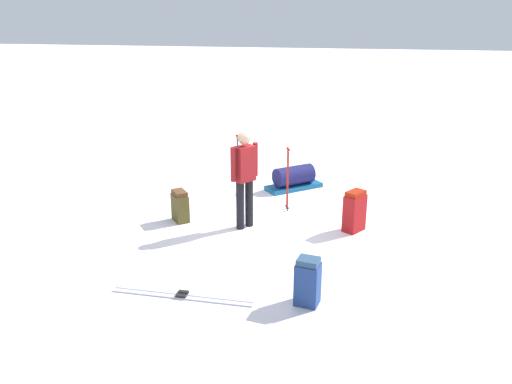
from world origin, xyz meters
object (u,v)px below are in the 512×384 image
backpack_small_spare (355,211)px  backpack_large_dark (308,282)px  skier_standing (245,175)px  ski_poles_planted_near (238,162)px  ski_pair_near (182,295)px  gear_sled (294,178)px  ski_poles_planted_far (288,176)px  backpack_bright (180,206)px

backpack_small_spare → backpack_large_dark: bearing=-12.8°
skier_standing → backpack_small_spare: (-0.18, 1.87, -0.60)m
backpack_large_dark → ski_poles_planted_near: 4.34m
skier_standing → ski_poles_planted_near: (-1.61, -0.47, -0.26)m
ski_pair_near → ski_poles_planted_near: ski_poles_planted_near is taller
gear_sled → skier_standing: bearing=-15.5°
ski_pair_near → backpack_large_dark: (-0.11, 1.65, 0.31)m
skier_standing → ski_poles_planted_far: size_ratio=1.40×
gear_sled → backpack_small_spare: bearing=32.0°
backpack_small_spare → ski_poles_planted_far: bearing=-121.3°
ski_poles_planted_far → gear_sled: 1.34m
ski_pair_near → gear_sled: bearing=168.3°
ski_pair_near → skier_standing: bearing=171.7°
skier_standing → ski_poles_planted_far: (-0.93, 0.62, -0.28)m
backpack_bright → gear_sled: 2.78m
backpack_large_dark → ski_poles_planted_far: 3.36m
ski_pair_near → ski_poles_planted_near: size_ratio=1.56×
backpack_large_dark → gear_sled: size_ratio=0.54×
ski_pair_near → backpack_small_spare: bearing=139.8°
skier_standing → ski_pair_near: size_ratio=0.87×
backpack_bright → backpack_small_spare: backpack_small_spare is taller
ski_pair_near → ski_poles_planted_near: (-4.06, -0.11, 0.68)m
backpack_bright → gear_sled: (-2.12, 1.80, -0.05)m
backpack_small_spare → ski_poles_planted_near: ski_poles_planted_near is taller
ski_pair_near → backpack_large_dark: backpack_large_dark is taller
backpack_bright → backpack_large_dark: bearing=45.8°
backpack_small_spare → gear_sled: (-2.02, -1.26, -0.13)m
ski_pair_near → gear_sled: 4.75m
skier_standing → backpack_large_dark: 2.75m
skier_standing → ski_poles_planted_far: bearing=146.2°
backpack_bright → ski_poles_planted_near: ski_poles_planted_near is taller
ski_poles_planted_near → gear_sled: bearing=118.5°
ski_poles_planted_near → ski_poles_planted_far: 1.28m
ski_poles_planted_near → ski_poles_planted_far: size_ratio=1.03×
backpack_large_dark → ski_poles_planted_far: bearing=-168.5°
backpack_large_dark → skier_standing: bearing=-151.1°
backpack_small_spare → ski_poles_planted_far: (-0.76, -1.24, 0.33)m
backpack_large_dark → gear_sled: (-4.54, -0.69, -0.09)m
backpack_bright → ski_poles_planted_near: (-1.54, 0.72, 0.42)m
backpack_large_dark → backpack_small_spare: backpack_small_spare is taller
ski_poles_planted_near → ski_poles_planted_far: bearing=58.2°
backpack_bright → ski_poles_planted_far: size_ratio=0.47×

